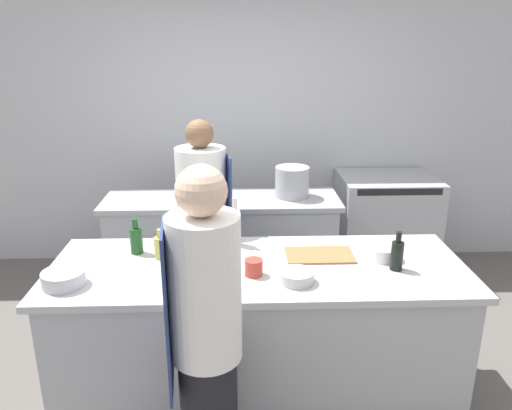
{
  "coord_description": "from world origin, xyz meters",
  "views": [
    {
      "loc": [
        -0.1,
        -2.62,
        2.14
      ],
      "look_at": [
        0.0,
        0.35,
        1.14
      ],
      "focal_mm": 35.0,
      "sensor_mm": 36.0,
      "label": 1
    }
  ],
  "objects_px": {
    "oven_range": "(385,224)",
    "chef_at_prep_near": "(206,340)",
    "bowl_ceramic_blue": "(64,278)",
    "bowl_mixing_large": "(296,277)",
    "bottle_vinegar": "(214,231)",
    "bottle_cooking_oil": "(161,247)",
    "bottle_sauce": "(136,239)",
    "chef_at_stove": "(203,234)",
    "bottle_wine": "(235,226)",
    "cup": "(254,267)",
    "bowl_prep_small": "(382,253)",
    "stockpot": "(292,182)",
    "bottle_olive_oil": "(397,255)"
  },
  "relations": [
    {
      "from": "cup",
      "to": "stockpot",
      "type": "distance_m",
      "value": 1.47
    },
    {
      "from": "bottle_cooking_oil",
      "to": "cup",
      "type": "xyz_separation_m",
      "value": [
        0.54,
        -0.24,
        -0.03
      ]
    },
    {
      "from": "oven_range",
      "to": "bowl_ceramic_blue",
      "type": "bearing_deg",
      "value": -139.87
    },
    {
      "from": "chef_at_stove",
      "to": "stockpot",
      "type": "bearing_deg",
      "value": 119.8
    },
    {
      "from": "bottle_vinegar",
      "to": "cup",
      "type": "distance_m",
      "value": 0.49
    },
    {
      "from": "chef_at_prep_near",
      "to": "bowl_ceramic_blue",
      "type": "bearing_deg",
      "value": 53.36
    },
    {
      "from": "chef_at_prep_near",
      "to": "bowl_mixing_large",
      "type": "relative_size",
      "value": 8.84
    },
    {
      "from": "oven_range",
      "to": "bottle_cooking_oil",
      "type": "xyz_separation_m",
      "value": [
        -1.84,
        -1.62,
        0.5
      ]
    },
    {
      "from": "chef_at_prep_near",
      "to": "chef_at_stove",
      "type": "bearing_deg",
      "value": -1.74
    },
    {
      "from": "chef_at_prep_near",
      "to": "bowl_mixing_large",
      "type": "xyz_separation_m",
      "value": [
        0.46,
        0.45,
        0.08
      ]
    },
    {
      "from": "chef_at_prep_near",
      "to": "bottle_olive_oil",
      "type": "distance_m",
      "value": 1.21
    },
    {
      "from": "chef_at_stove",
      "to": "bottle_vinegar",
      "type": "height_order",
      "value": "chef_at_stove"
    },
    {
      "from": "bowl_mixing_large",
      "to": "stockpot",
      "type": "bearing_deg",
      "value": 85.01
    },
    {
      "from": "bottle_sauce",
      "to": "bowl_mixing_large",
      "type": "bearing_deg",
      "value": -24.28
    },
    {
      "from": "chef_at_stove",
      "to": "bottle_olive_oil",
      "type": "xyz_separation_m",
      "value": [
        1.14,
        -0.76,
        0.17
      ]
    },
    {
      "from": "bottle_cooking_oil",
      "to": "bottle_sauce",
      "type": "height_order",
      "value": "bottle_sauce"
    },
    {
      "from": "chef_at_prep_near",
      "to": "bottle_vinegar",
      "type": "bearing_deg",
      "value": -5.66
    },
    {
      "from": "oven_range",
      "to": "bottle_olive_oil",
      "type": "height_order",
      "value": "bottle_olive_oil"
    },
    {
      "from": "bottle_sauce",
      "to": "bottle_wine",
      "type": "bearing_deg",
      "value": 10.44
    },
    {
      "from": "bottle_cooking_oil",
      "to": "bottle_vinegar",
      "type": "bearing_deg",
      "value": 30.75
    },
    {
      "from": "bottle_sauce",
      "to": "bowl_ceramic_blue",
      "type": "height_order",
      "value": "bottle_sauce"
    },
    {
      "from": "oven_range",
      "to": "chef_at_prep_near",
      "type": "height_order",
      "value": "chef_at_prep_near"
    },
    {
      "from": "bottle_cooking_oil",
      "to": "bowl_ceramic_blue",
      "type": "bearing_deg",
      "value": -144.77
    },
    {
      "from": "bowl_mixing_large",
      "to": "bowl_ceramic_blue",
      "type": "distance_m",
      "value": 1.24
    },
    {
      "from": "bottle_cooking_oil",
      "to": "bowl_mixing_large",
      "type": "height_order",
      "value": "bottle_cooking_oil"
    },
    {
      "from": "bottle_cooking_oil",
      "to": "bowl_prep_small",
      "type": "xyz_separation_m",
      "value": [
        1.32,
        -0.05,
        -0.03
      ]
    },
    {
      "from": "stockpot",
      "to": "oven_range",
      "type": "bearing_deg",
      "value": 24.71
    },
    {
      "from": "bottle_olive_oil",
      "to": "oven_range",
      "type": "bearing_deg",
      "value": 74.96
    },
    {
      "from": "chef_at_stove",
      "to": "bowl_ceramic_blue",
      "type": "bearing_deg",
      "value": -49.71
    },
    {
      "from": "cup",
      "to": "bottle_vinegar",
      "type": "bearing_deg",
      "value": 119.27
    },
    {
      "from": "chef_at_prep_near",
      "to": "bottle_sauce",
      "type": "relative_size",
      "value": 7.51
    },
    {
      "from": "bowl_prep_small",
      "to": "stockpot",
      "type": "height_order",
      "value": "stockpot"
    },
    {
      "from": "bottle_cooking_oil",
      "to": "bottle_sauce",
      "type": "distance_m",
      "value": 0.18
    },
    {
      "from": "chef_at_prep_near",
      "to": "bowl_mixing_large",
      "type": "distance_m",
      "value": 0.65
    },
    {
      "from": "chef_at_stove",
      "to": "cup",
      "type": "height_order",
      "value": "chef_at_stove"
    },
    {
      "from": "bottle_vinegar",
      "to": "bottle_sauce",
      "type": "bearing_deg",
      "value": -168.08
    },
    {
      "from": "bottle_olive_oil",
      "to": "bottle_vinegar",
      "type": "bearing_deg",
      "value": 159.97
    },
    {
      "from": "bottle_vinegar",
      "to": "bowl_mixing_large",
      "type": "distance_m",
      "value": 0.7
    },
    {
      "from": "bottle_wine",
      "to": "cup",
      "type": "height_order",
      "value": "bottle_wine"
    },
    {
      "from": "bowl_mixing_large",
      "to": "oven_range",
      "type": "bearing_deg",
      "value": 61.27
    },
    {
      "from": "bottle_vinegar",
      "to": "bottle_sauce",
      "type": "height_order",
      "value": "bottle_vinegar"
    },
    {
      "from": "oven_range",
      "to": "chef_at_prep_near",
      "type": "bearing_deg",
      "value": -122.47
    },
    {
      "from": "bottle_sauce",
      "to": "chef_at_stove",
      "type": "bearing_deg",
      "value": 51.99
    },
    {
      "from": "stockpot",
      "to": "chef_at_prep_near",
      "type": "bearing_deg",
      "value": -106.73
    },
    {
      "from": "chef_at_stove",
      "to": "bottle_olive_oil",
      "type": "relative_size",
      "value": 7.12
    },
    {
      "from": "cup",
      "to": "stockpot",
      "type": "height_order",
      "value": "stockpot"
    },
    {
      "from": "bowl_prep_small",
      "to": "cup",
      "type": "height_order",
      "value": "cup"
    },
    {
      "from": "bowl_mixing_large",
      "to": "bowl_prep_small",
      "type": "height_order",
      "value": "bowl_prep_small"
    },
    {
      "from": "bottle_olive_oil",
      "to": "bowl_ceramic_blue",
      "type": "relative_size",
      "value": 1.01
    },
    {
      "from": "chef_at_prep_near",
      "to": "cup",
      "type": "xyz_separation_m",
      "value": [
        0.23,
        0.55,
        0.1
      ]
    }
  ]
}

